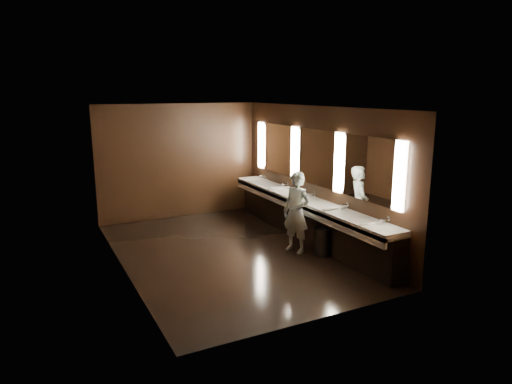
{
  "coord_description": "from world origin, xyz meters",
  "views": [
    {
      "loc": [
        -3.37,
        -7.77,
        3.1
      ],
      "look_at": [
        0.6,
        0.0,
        1.16
      ],
      "focal_mm": 32.0,
      "sensor_mm": 36.0,
      "label": 1
    }
  ],
  "objects": [
    {
      "name": "wall_back",
      "position": [
        0.0,
        3.0,
        1.4
      ],
      "size": [
        4.0,
        0.02,
        2.8
      ],
      "primitive_type": "cube",
      "color": "black",
      "rests_on": "floor"
    },
    {
      "name": "mirror_band",
      "position": [
        1.98,
        -0.0,
        1.75
      ],
      "size": [
        0.06,
        5.03,
        1.15
      ],
      "color": "white",
      "rests_on": "wall_right"
    },
    {
      "name": "wall_right",
      "position": [
        2.0,
        0.0,
        1.4
      ],
      "size": [
        0.02,
        6.0,
        2.8
      ],
      "primitive_type": "cube",
      "color": "black",
      "rests_on": "floor"
    },
    {
      "name": "floor",
      "position": [
        0.0,
        0.0,
        0.0
      ],
      "size": [
        6.0,
        6.0,
        0.0
      ],
      "primitive_type": "plane",
      "color": "black",
      "rests_on": "ground"
    },
    {
      "name": "sink_counter",
      "position": [
        1.79,
        0.0,
        0.5
      ],
      "size": [
        0.55,
        5.4,
        1.01
      ],
      "color": "black",
      "rests_on": "floor"
    },
    {
      "name": "ceiling",
      "position": [
        0.0,
        0.0,
        2.8
      ],
      "size": [
        4.0,
        6.0,
        0.02
      ],
      "primitive_type": "cube",
      "color": "#2D2D2B",
      "rests_on": "wall_back"
    },
    {
      "name": "trash_bin",
      "position": [
        1.58,
        -0.92,
        0.26
      ],
      "size": [
        0.37,
        0.37,
        0.53
      ],
      "primitive_type": "cylinder",
      "rotation": [
        0.0,
        0.0,
        -0.1
      ],
      "color": "black",
      "rests_on": "floor"
    },
    {
      "name": "person",
      "position": [
        1.2,
        -0.53,
        0.79
      ],
      "size": [
        0.57,
        0.68,
        1.59
      ],
      "primitive_type": "imported",
      "rotation": [
        0.0,
        0.0,
        -1.17
      ],
      "color": "#8FB0D6",
      "rests_on": "floor"
    },
    {
      "name": "wall_front",
      "position": [
        0.0,
        -3.0,
        1.4
      ],
      "size": [
        4.0,
        0.02,
        2.8
      ],
      "primitive_type": "cube",
      "color": "black",
      "rests_on": "floor"
    },
    {
      "name": "wall_left",
      "position": [
        -2.0,
        0.0,
        1.4
      ],
      "size": [
        0.02,
        6.0,
        2.8
      ],
      "primitive_type": "cube",
      "color": "black",
      "rests_on": "floor"
    }
  ]
}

